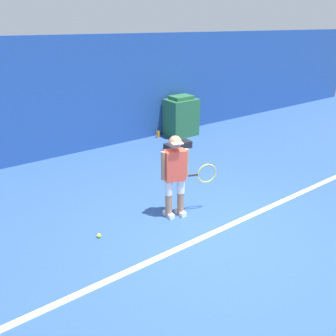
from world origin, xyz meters
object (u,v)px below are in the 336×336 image
object	(u,v)px
tennis_player	(176,174)
equipment_bag	(178,146)
water_bottle	(158,134)
covered_chair	(181,117)
tennis_ball	(99,236)

from	to	relation	value
tennis_player	equipment_bag	world-z (taller)	tennis_player
equipment_bag	water_bottle	size ratio (longest dim) A/B	3.37
covered_chair	water_bottle	world-z (taller)	covered_chair
tennis_player	covered_chair	world-z (taller)	tennis_player
covered_chair	equipment_bag	distance (m)	1.33
water_bottle	covered_chair	bearing A→B (deg)	-15.42
covered_chair	tennis_ball	bearing A→B (deg)	-141.16
tennis_player	water_bottle	distance (m)	4.41
covered_chair	water_bottle	size ratio (longest dim) A/B	5.27
covered_chair	equipment_bag	world-z (taller)	covered_chair
tennis_player	water_bottle	xyz separation A→B (m)	(2.15, 3.79, -0.71)
tennis_player	tennis_ball	size ratio (longest dim) A/B	21.95
covered_chair	water_bottle	bearing A→B (deg)	164.58
tennis_player	covered_chair	size ratio (longest dim) A/B	1.25
tennis_ball	covered_chair	size ratio (longest dim) A/B	0.06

